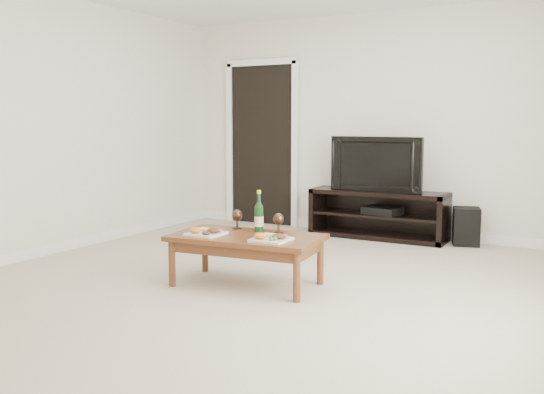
{
  "coord_description": "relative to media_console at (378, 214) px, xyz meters",
  "views": [
    {
      "loc": [
        2.4,
        -4.12,
        1.34
      ],
      "look_at": [
        -0.08,
        0.35,
        0.7
      ],
      "focal_mm": 40.0,
      "sensor_mm": 36.0,
      "label": 1
    }
  ],
  "objects": [
    {
      "name": "floor",
      "position": [
        -0.13,
        -2.5,
        -0.28
      ],
      "size": [
        5.5,
        5.5,
        0.0
      ],
      "primitive_type": "plane",
      "color": "beige",
      "rests_on": "ground"
    },
    {
      "name": "plate_left",
      "position": [
        -0.56,
        -2.62,
        0.18
      ],
      "size": [
        0.27,
        0.27,
        0.07
      ],
      "primitive_type": "cube",
      "color": "white",
      "rests_on": "coffee_table"
    },
    {
      "name": "plate_right",
      "position": [
        0.02,
        -2.58,
        0.18
      ],
      "size": [
        0.27,
        0.27,
        0.07
      ],
      "primitive_type": "cube",
      "color": "white",
      "rests_on": "coffee_table"
    },
    {
      "name": "goblet_left",
      "position": [
        -0.48,
        -2.27,
        0.23
      ],
      "size": [
        0.09,
        0.09,
        0.17
      ],
      "primitive_type": null,
      "color": "#3E2B21",
      "rests_on": "coffee_table"
    },
    {
      "name": "subwoofer",
      "position": [
        0.98,
        0.08,
        -0.07
      ],
      "size": [
        0.34,
        0.34,
        0.41
      ],
      "primitive_type": "cube",
      "rotation": [
        0.0,
        0.0,
        0.28
      ],
      "color": "black",
      "rests_on": "ground"
    },
    {
      "name": "goblet_right",
      "position": [
        -0.07,
        -2.28,
        0.23
      ],
      "size": [
        0.09,
        0.09,
        0.17
      ],
      "primitive_type": null,
      "color": "#3E2B21",
      "rests_on": "coffee_table"
    },
    {
      "name": "television",
      "position": [
        0.0,
        0.0,
        0.58
      ],
      "size": [
        1.08,
        0.18,
        0.62
      ],
      "primitive_type": "imported",
      "rotation": [
        0.0,
        0.0,
        -0.04
      ],
      "color": "black",
      "rests_on": "media_console"
    },
    {
      "name": "coffee_table",
      "position": [
        -0.26,
        -2.47,
        -0.07
      ],
      "size": [
        1.27,
        0.77,
        0.42
      ],
      "primitive_type": "cube",
      "rotation": [
        0.0,
        0.0,
        0.1
      ],
      "color": "brown",
      "rests_on": "ground"
    },
    {
      "name": "media_console",
      "position": [
        0.0,
        0.0,
        0.0
      ],
      "size": [
        1.57,
        0.45,
        0.55
      ],
      "primitive_type": "cube",
      "color": "black",
      "rests_on": "ground"
    },
    {
      "name": "back_wall",
      "position": [
        -0.13,
        0.27,
        1.02
      ],
      "size": [
        5.0,
        0.04,
        2.6
      ],
      "primitive_type": "cube",
      "color": "silver",
      "rests_on": "ground"
    },
    {
      "name": "av_receiver",
      "position": [
        0.06,
        -0.01,
        0.05
      ],
      "size": [
        0.45,
        0.37,
        0.08
      ],
      "primitive_type": "cube",
      "rotation": [
        0.0,
        0.0,
        -0.19
      ],
      "color": "black",
      "rests_on": "media_console"
    },
    {
      "name": "wine_bottle",
      "position": [
        -0.26,
        -2.28,
        0.32
      ],
      "size": [
        0.07,
        0.07,
        0.35
      ],
      "primitive_type": "cylinder",
      "color": "#0F3914",
      "rests_on": "coffee_table"
    },
    {
      "name": "doorway",
      "position": [
        -1.68,
        0.24,
        0.75
      ],
      "size": [
        0.9,
        0.02,
        2.05
      ],
      "primitive_type": "cube",
      "color": "black",
      "rests_on": "ground"
    }
  ]
}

